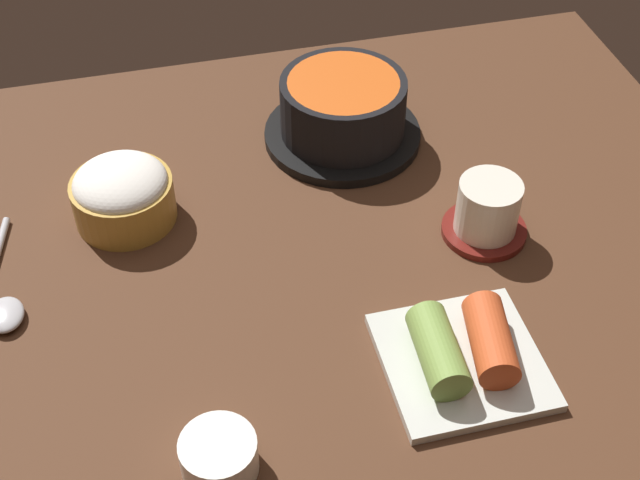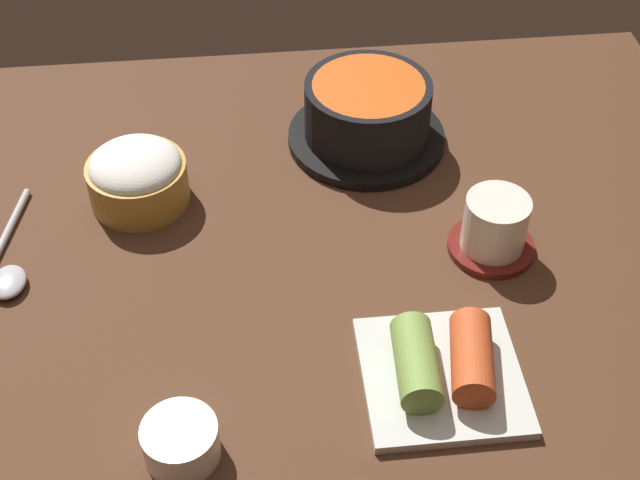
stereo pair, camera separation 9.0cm
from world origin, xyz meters
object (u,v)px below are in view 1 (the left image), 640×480
object	(u,v)px
stone_pot	(343,111)
side_bowl_near	(219,455)
spoon	(1,300)
rice_bowl	(122,193)
tea_cup_with_saucer	(487,211)
kimchi_plate	(463,352)

from	to	relation	value
stone_pot	side_bowl_near	bearing A→B (deg)	-117.80
spoon	rice_bowl	bearing A→B (deg)	36.90
stone_pot	tea_cup_with_saucer	distance (cm)	22.16
kimchi_plate	spoon	distance (cm)	45.15
stone_pot	side_bowl_near	xyz separation A→B (cm)	(-21.61, -40.99, -2.02)
side_bowl_near	spoon	size ratio (longest dim) A/B	0.39
side_bowl_near	spoon	bearing A→B (deg)	127.47
rice_bowl	spoon	bearing A→B (deg)	-143.10
side_bowl_near	spoon	world-z (taller)	side_bowl_near
side_bowl_near	spoon	distance (cm)	29.48
spoon	side_bowl_near	bearing A→B (deg)	-52.53
stone_pot	kimchi_plate	xyz separation A→B (cm)	(1.84, -35.65, -2.14)
stone_pot	rice_bowl	xyz separation A→B (cm)	(-26.42, -7.77, -0.54)
rice_bowl	kimchi_plate	size ratio (longest dim) A/B	0.76
tea_cup_with_saucer	spoon	distance (cm)	50.05
rice_bowl	side_bowl_near	bearing A→B (deg)	-81.76
rice_bowl	kimchi_plate	xyz separation A→B (cm)	(28.26, -27.88, -1.60)
rice_bowl	spoon	distance (cm)	16.63
rice_bowl	tea_cup_with_saucer	xyz separation A→B (cm)	(36.83, -11.77, -0.22)
stone_pot	tea_cup_with_saucer	world-z (taller)	stone_pot
tea_cup_with_saucer	spoon	bearing A→B (deg)	177.78
stone_pot	kimchi_plate	bearing A→B (deg)	-87.05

